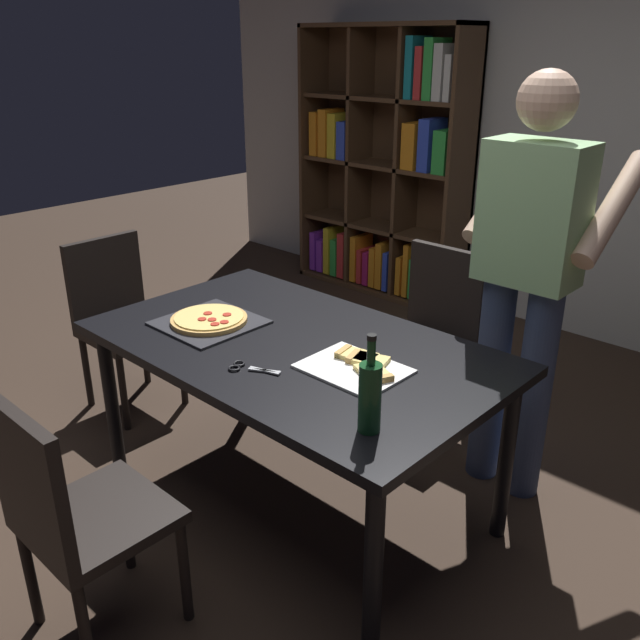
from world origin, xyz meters
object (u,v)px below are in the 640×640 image
Objects in this scene: chair_far_side at (432,327)px; chair_left_end at (119,313)px; chair_near_camera at (70,510)px; kitchen_scissors at (247,368)px; pepperoni_pizza_on_tray at (209,320)px; person_serving_pizza at (528,269)px; wine_bottle at (370,395)px; bookshelf at (387,174)px; dining_table at (294,359)px.

chair_far_side and chair_left_end have the same top height.
chair_near_camera is 4.57× the size of kitchen_scissors.
pepperoni_pizza_on_tray is 0.46m from kitchen_scissors.
chair_near_camera is 1.88m from person_serving_pizza.
wine_bottle is (0.62, -1.26, 0.36)m from chair_far_side.
chair_left_end is at bearing 171.36° from wine_bottle.
chair_left_end is at bearing 173.35° from pepperoni_pizza_on_tray.
person_serving_pizza is at bearing 92.42° from wine_bottle.
bookshelf is at bearing 112.05° from pepperoni_pizza_on_tray.
chair_left_end is 0.46× the size of bookshelf.
wine_bottle is at bearing -25.37° from dining_table.
bookshelf is at bearing 140.40° from person_serving_pizza.
kitchen_scissors is (1.34, -0.28, 0.24)m from chair_left_end.
kitchen_scissors is at bearing -11.62° from chair_left_end.
kitchen_scissors is (0.04, -0.28, 0.08)m from dining_table.
chair_near_camera is at bearing -132.16° from wine_bottle.
pepperoni_pizza_on_tray is at bearing 114.27° from chair_near_camera.
chair_left_end reaches higher than kitchen_scissors.
dining_table is 1.82× the size of chair_near_camera.
wine_bottle is (0.62, -0.29, 0.19)m from dining_table.
dining_table is at bearing -59.59° from bookshelf.
chair_far_side is 1.63m from chair_left_end.
person_serving_pizza is at bearing 41.76° from pepperoni_pizza_on_tray.
chair_left_end is 0.51× the size of person_serving_pizza.
pepperoni_pizza_on_tray is at bearing 169.57° from wine_bottle.
person_serving_pizza reaches higher than kitchen_scissors.
kitchen_scissors reaches higher than dining_table.
kitchen_scissors is (-0.53, -1.03, -0.24)m from person_serving_pizza.
chair_far_side is 2.39× the size of pepperoni_pizza_on_tray.
bookshelf is (-0.09, 2.38, 0.39)m from chair_left_end.
bookshelf is 3.34m from wine_bottle.
chair_near_camera is 1.63m from chair_left_end.
person_serving_pizza is at bearing 52.75° from dining_table.
wine_bottle reaches higher than chair_left_end.
kitchen_scissors is (1.43, -2.66, -0.15)m from bookshelf.
chair_far_side is 0.46× the size of bookshelf.
dining_table is 4.35× the size of pepperoni_pizza_on_tray.
person_serving_pizza is (1.88, 0.75, 0.49)m from chair_left_end.
wine_bottle is (0.04, -1.04, -0.13)m from person_serving_pizza.
person_serving_pizza is at bearing 71.65° from chair_near_camera.
chair_left_end is at bearing 168.38° from kitchen_scissors.
chair_left_end is at bearing 180.00° from dining_table.
wine_bottle is (0.62, 0.68, 0.36)m from chair_near_camera.
dining_table is 0.29m from kitchen_scissors.
chair_near_camera is 0.98m from wine_bottle.
chair_far_side is at bearing 115.97° from wine_bottle.
pepperoni_pizza_on_tray reaches higher than dining_table.
chair_near_camera is 0.51× the size of person_serving_pizza.
pepperoni_pizza_on_tray is 1.19× the size of wine_bottle.
dining_table is at bearing -90.00° from chair_far_side.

